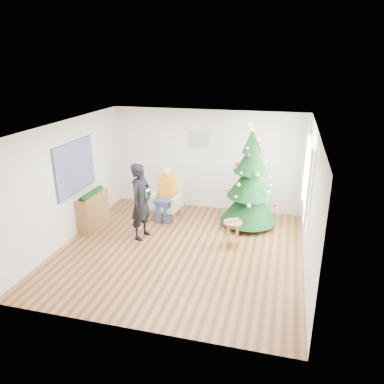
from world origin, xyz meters
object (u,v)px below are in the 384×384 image
(christmas_tree, at_px, (250,182))
(armchair, at_px, (167,204))
(stool, at_px, (232,234))
(standing_man, at_px, (141,201))
(console, at_px, (93,211))

(christmas_tree, bearing_deg, armchair, -177.98)
(christmas_tree, height_order, stool, christmas_tree)
(standing_man, height_order, console, standing_man)
(stool, relative_size, standing_man, 0.34)
(armchair, relative_size, console, 0.98)
(christmas_tree, xyz_separation_m, standing_man, (-2.22, -1.23, -0.24))
(christmas_tree, distance_m, standing_man, 2.56)
(christmas_tree, distance_m, console, 3.76)
(standing_man, bearing_deg, console, 91.81)
(stool, height_order, console, console)
(armchair, xyz_separation_m, console, (-1.55, -0.92, 0.04))
(stool, bearing_deg, console, 176.58)
(christmas_tree, height_order, standing_man, christmas_tree)
(christmas_tree, height_order, console, christmas_tree)
(console, bearing_deg, christmas_tree, 18.40)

